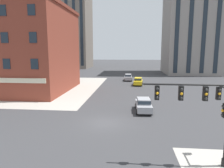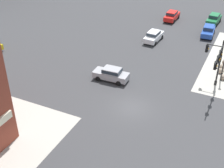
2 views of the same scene
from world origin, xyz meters
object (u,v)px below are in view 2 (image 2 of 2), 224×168
object	(u,v)px
car_main_southbound_far	(154,36)
car_cross_far	(111,74)
car_cross_westbound	(208,30)
bollard_sphere_curb_a	(223,77)
car_main_northbound_far	(214,19)
traffic_signal_main	(217,60)
bollard_sphere_curb_b	(221,71)
car_main_northbound_near	(172,15)
bollard_sphere_curb_c	(222,67)

from	to	relation	value
car_main_southbound_far	car_cross_far	size ratio (longest dim) A/B	1.01
car_main_southbound_far	car_cross_westbound	bearing A→B (deg)	-50.74
bollard_sphere_curb_a	car_main_northbound_far	size ratio (longest dim) A/B	0.16
traffic_signal_main	car_main_northbound_far	distance (m)	22.59
traffic_signal_main	car_cross_westbound	size ratio (longest dim) A/B	1.29
traffic_signal_main	car_main_northbound_far	xyz separation A→B (m)	(22.05, 3.88, -2.96)
bollard_sphere_curb_b	car_cross_westbound	xyz separation A→B (m)	(11.72, 4.01, 0.56)
car_main_northbound_near	car_cross_far	bearing A→B (deg)	178.39
bollard_sphere_curb_b	car_cross_far	size ratio (longest dim) A/B	0.16
traffic_signal_main	car_main_northbound_near	world-z (taller)	traffic_signal_main
car_main_northbound_near	car_cross_westbound	size ratio (longest dim) A/B	0.99
bollard_sphere_curb_a	bollard_sphere_curb_b	world-z (taller)	same
car_main_southbound_far	car_cross_far	xyz separation A→B (m)	(-13.48, 0.79, 0.00)
traffic_signal_main	car_main_northbound_near	distance (m)	23.35
traffic_signal_main	car_cross_westbound	bearing A→B (deg)	12.92
bollard_sphere_curb_b	bollard_sphere_curb_c	distance (m)	1.16
car_main_northbound_far	car_main_northbound_near	bearing A→B (deg)	103.24
traffic_signal_main	bollard_sphere_curb_c	size ratio (longest dim) A/B	8.07
bollard_sphere_curb_a	car_main_southbound_far	xyz separation A→B (m)	(7.33, 11.70, 0.56)
car_main_southbound_far	car_cross_westbound	xyz separation A→B (m)	(5.89, -7.21, 0.00)
car_cross_westbound	bollard_sphere_curb_c	bearing A→B (deg)	-159.33
car_main_southbound_far	car_cross_far	distance (m)	13.50
traffic_signal_main	car_cross_westbound	world-z (taller)	traffic_signal_main
bollard_sphere_curb_a	bollard_sphere_curb_c	size ratio (longest dim) A/B	1.00
traffic_signal_main	bollard_sphere_curb_b	bearing A→B (deg)	-4.44
bollard_sphere_curb_b	car_main_northbound_near	bearing A→B (deg)	35.24
car_main_southbound_far	car_cross_westbound	size ratio (longest dim) A/B	1.00
bollard_sphere_curb_b	car_cross_westbound	distance (m)	12.41
bollard_sphere_curb_a	car_main_southbound_far	distance (m)	13.82
bollard_sphere_curb_a	car_main_northbound_near	size ratio (longest dim) A/B	0.16
bollard_sphere_curb_a	car_main_northbound_near	world-z (taller)	car_main_northbound_near
car_main_southbound_far	car_cross_far	bearing A→B (deg)	176.64
traffic_signal_main	car_main_southbound_far	world-z (taller)	traffic_signal_main
bollard_sphere_curb_a	bollard_sphere_curb_c	world-z (taller)	same
bollard_sphere_curb_a	car_main_southbound_far	size ratio (longest dim) A/B	0.16
car_main_northbound_far	car_cross_far	xyz separation A→B (m)	(-25.38, 7.79, 0.00)
traffic_signal_main	bollard_sphere_curb_b	size ratio (longest dim) A/B	8.07
car_main_northbound_far	car_main_southbound_far	world-z (taller)	same
car_main_northbound_near	car_main_southbound_far	size ratio (longest dim) A/B	0.99
car_main_northbound_near	car_cross_westbound	distance (m)	8.52
bollard_sphere_curb_a	bollard_sphere_curb_b	bearing A→B (deg)	17.62
bollard_sphere_curb_c	car_main_southbound_far	world-z (taller)	car_main_southbound_far
bollard_sphere_curb_c	car_cross_westbound	world-z (taller)	car_cross_westbound
traffic_signal_main	car_main_northbound_far	world-z (taller)	traffic_signal_main
traffic_signal_main	car_cross_far	xyz separation A→B (m)	(-3.33, 11.68, -2.96)
bollard_sphere_curb_c	car_main_northbound_near	xyz separation A→B (m)	(14.90, 11.32, 0.56)
car_cross_westbound	bollard_sphere_curb_a	bearing A→B (deg)	-161.24
bollard_sphere_curb_a	car_cross_far	world-z (taller)	car_cross_far
bollard_sphere_curb_b	car_cross_westbound	world-z (taller)	car_cross_westbound
car_main_northbound_far	bollard_sphere_curb_b	bearing A→B (deg)	-166.62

